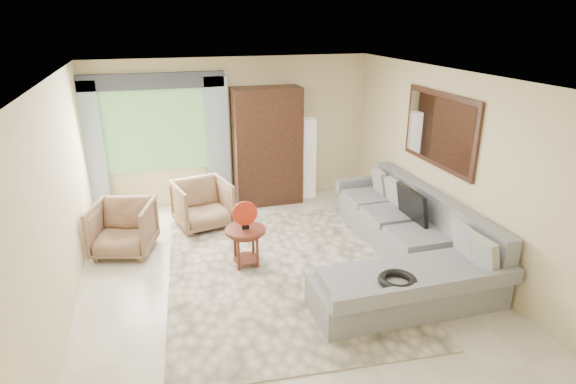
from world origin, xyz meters
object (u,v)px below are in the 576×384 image
object	(u,v)px
sectional_sofa	(406,246)
armchair_right	(202,204)
coffee_table	(246,247)
potted_plant	(116,205)
armchair_left	(123,228)
floor_lamp	(308,158)
armoire	(267,146)
tv_screen	(412,205)

from	to	relation	value
sectional_sofa	armchair_right	bearing A→B (deg)	140.32
coffee_table	potted_plant	world-z (taller)	coffee_table
sectional_sofa	armchair_left	xyz separation A→B (m)	(-3.73, 1.48, 0.10)
sectional_sofa	armchair_right	distance (m)	3.28
armchair_right	floor_lamp	bearing A→B (deg)	9.46
armchair_left	potted_plant	bearing A→B (deg)	112.70
coffee_table	armoire	bearing A→B (deg)	69.08
armchair_right	potted_plant	xyz separation A→B (m)	(-1.38, 0.77, -0.15)
sectional_sofa	potted_plant	bearing A→B (deg)	143.73
sectional_sofa	tv_screen	world-z (taller)	tv_screen
armchair_right	armoire	bearing A→B (deg)	18.95
tv_screen	sectional_sofa	bearing A→B (deg)	-125.21
coffee_table	tv_screen	bearing A→B (deg)	-5.12
tv_screen	armchair_right	bearing A→B (deg)	148.42
armoire	coffee_table	bearing A→B (deg)	-110.92
armchair_right	floor_lamp	xyz separation A→B (m)	(2.09, 0.86, 0.36)
armchair_right	floor_lamp	world-z (taller)	floor_lamp
sectional_sofa	tv_screen	xyz separation A→B (m)	(0.27, 0.38, 0.44)
sectional_sofa	armoire	distance (m)	3.24
tv_screen	armoire	xyz separation A→B (m)	(-1.50, 2.52, 0.33)
tv_screen	armchair_left	distance (m)	4.16
coffee_table	armchair_left	size ratio (longest dim) A/B	0.66
tv_screen	potted_plant	bearing A→B (deg)	149.20
coffee_table	armchair_right	distance (m)	1.56
potted_plant	armoire	distance (m)	2.79
coffee_table	potted_plant	size ratio (longest dim) A/B	1.16
tv_screen	potted_plant	distance (m)	4.88
armoire	sectional_sofa	bearing A→B (deg)	-66.94
armchair_right	floor_lamp	size ratio (longest dim) A/B	0.57
potted_plant	sectional_sofa	bearing A→B (deg)	-36.27
armchair_right	armoire	distance (m)	1.66
armoire	armchair_right	bearing A→B (deg)	-148.03
armchair_left	potted_plant	xyz separation A→B (m)	(-0.17, 1.38, -0.15)
tv_screen	armchair_right	xyz separation A→B (m)	(-2.79, 1.71, -0.33)
tv_screen	armoire	bearing A→B (deg)	120.77
sectional_sofa	armchair_left	distance (m)	4.01
armchair_left	armchair_right	bearing A→B (deg)	42.66
potted_plant	floor_lamp	bearing A→B (deg)	1.57
tv_screen	coffee_table	bearing A→B (deg)	174.88
sectional_sofa	floor_lamp	size ratio (longest dim) A/B	2.31
armchair_right	sectional_sofa	bearing A→B (deg)	-52.70
armchair_right	armoire	world-z (taller)	armoire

